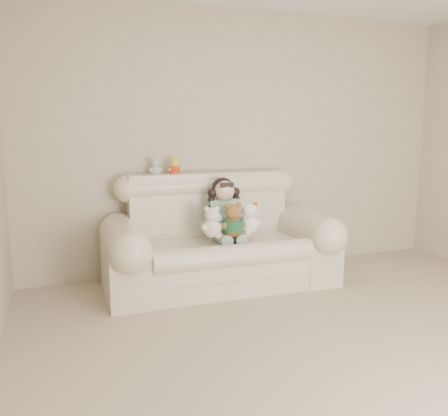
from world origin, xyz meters
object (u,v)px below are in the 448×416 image
cream_teddy (212,219)px  white_cat (249,215)px  sofa (220,231)px  brown_teddy (233,217)px  seated_child (224,208)px

cream_teddy → white_cat: bearing=19.9°
sofa → white_cat: sofa is taller
brown_teddy → cream_teddy: 0.19m
sofa → cream_teddy: 0.23m
sofa → white_cat: (0.23, -0.11, 0.16)m
brown_teddy → white_cat: size_ratio=1.03×
sofa → seated_child: 0.23m
sofa → brown_teddy: bearing=-69.5°
brown_teddy → sofa: bearing=123.9°
brown_teddy → cream_teddy: (-0.19, 0.04, -0.02)m
seated_child → sofa: bearing=-122.6°
seated_child → brown_teddy: bearing=-84.0°
white_cat → cream_teddy: bearing=-178.3°
white_cat → seated_child: bearing=130.3°
sofa → seated_child: sofa is taller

